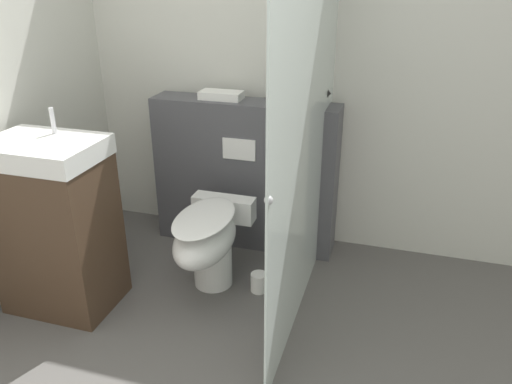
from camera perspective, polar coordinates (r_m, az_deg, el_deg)
name	(u,v)px	position (r m, az deg, el deg)	size (l,w,h in m)	color
wall_back	(278,61)	(3.35, 2.50, 14.78)	(8.00, 0.06, 2.50)	silver
partition_panel	(245,175)	(3.40, -1.25, 2.00)	(1.25, 0.25, 1.02)	#4C4C51
shower_glass	(308,132)	(2.55, 5.94, 6.78)	(0.04, 1.56, 2.08)	silver
toilet	(209,240)	(2.97, -5.40, -5.45)	(0.39, 0.67, 0.52)	white
sink_vanity	(56,226)	(2.97, -21.88, -3.59)	(0.60, 0.44, 1.13)	#473323
hair_drier	(315,93)	(3.09, 6.73, 11.18)	(0.19, 0.09, 0.13)	black
folded_towel	(221,95)	(3.30, -3.99, 10.99)	(0.28, 0.14, 0.05)	white
spare_toilet_roll	(259,282)	(3.07, 0.32, -10.27)	(0.10, 0.10, 0.12)	white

